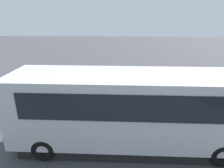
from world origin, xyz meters
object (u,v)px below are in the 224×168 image
object	(u,v)px
spectator_centre	(120,96)
spectator_right	(97,97)
parked_motorcycle_silver	(47,108)
stunt_motorcycle	(93,74)
spectator_left	(137,96)
spectator_far_right	(71,97)
tour_bus	(130,111)
spectator_far_left	(160,97)
traffic_cone	(119,89)

from	to	relation	value
spectator_centre	spectator_right	xyz separation A→B (m)	(1.29, 0.16, -0.02)
parked_motorcycle_silver	stunt_motorcycle	distance (m)	5.25
spectator_left	spectator_far_right	size ratio (longest dim) A/B	1.00
tour_bus	spectator_far_left	distance (m)	3.42
spectator_left	stunt_motorcycle	world-z (taller)	spectator_left
spectator_right	spectator_far_right	world-z (taller)	spectator_far_right
spectator_right	spectator_far_right	size ratio (longest dim) A/B	0.97
spectator_far_left	spectator_centre	xyz separation A→B (m)	(2.26, -0.12, 0.02)
spectator_far_right	tour_bus	bearing A→B (deg)	140.37
spectator_right	tour_bus	bearing A→B (deg)	121.56
spectator_far_left	spectator_far_right	world-z (taller)	spectator_far_right
spectator_far_left	traffic_cone	distance (m)	3.92
traffic_cone	parked_motorcycle_silver	bearing A→B (deg)	40.47
parked_motorcycle_silver	traffic_cone	bearing A→B (deg)	-139.53
tour_bus	parked_motorcycle_silver	size ratio (longest dim) A/B	4.76
tour_bus	stunt_motorcycle	xyz separation A→B (m)	(2.46, -7.26, -0.64)
spectator_far_left	tour_bus	bearing A→B (deg)	56.88
spectator_far_left	spectator_centre	size ratio (longest dim) A/B	0.99
spectator_right	parked_motorcycle_silver	distance (m)	2.87
spectator_left	stunt_motorcycle	bearing A→B (deg)	-55.62
spectator_left	stunt_motorcycle	size ratio (longest dim) A/B	0.96
spectator_far_left	parked_motorcycle_silver	size ratio (longest dim) A/B	0.87
parked_motorcycle_silver	tour_bus	bearing A→B (deg)	151.39
spectator_far_left	spectator_far_right	xyz separation A→B (m)	(4.99, 0.22, 0.03)
spectator_centre	parked_motorcycle_silver	bearing A→B (deg)	6.84
tour_bus	traffic_cone	xyz separation A→B (m)	(0.42, -5.93, -1.34)
spectator_far_left	spectator_right	xyz separation A→B (m)	(3.55, 0.04, -0.01)
spectator_centre	tour_bus	bearing A→B (deg)	98.09
spectator_far_left	spectator_far_right	distance (m)	4.99
spectator_far_right	traffic_cone	world-z (taller)	spectator_far_right
spectator_centre	parked_motorcycle_silver	distance (m)	4.15
spectator_far_left	spectator_centre	distance (m)	2.27
spectator_far_left	parked_motorcycle_silver	distance (m)	6.38
spectator_far_left	spectator_left	size ratio (longest dim) A/B	0.98
parked_motorcycle_silver	spectator_centre	bearing A→B (deg)	-173.16
spectator_centre	stunt_motorcycle	distance (m)	4.78
spectator_far_right	parked_motorcycle_silver	bearing A→B (deg)	6.35
stunt_motorcycle	tour_bus	bearing A→B (deg)	108.71
spectator_far_right	parked_motorcycle_silver	world-z (taller)	spectator_far_right
tour_bus	spectator_left	distance (m)	2.97
parked_motorcycle_silver	traffic_cone	distance (m)	5.37
spectator_far_right	spectator_left	bearing A→B (deg)	-176.05
spectator_left	spectator_right	size ratio (longest dim) A/B	1.03
spectator_right	parked_motorcycle_silver	size ratio (longest dim) A/B	0.86
tour_bus	stunt_motorcycle	world-z (taller)	tour_bus
spectator_left	traffic_cone	world-z (taller)	spectator_left
spectator_far_left	spectator_right	bearing A→B (deg)	0.66
spectator_centre	traffic_cone	size ratio (longest dim) A/B	2.84
spectator_right	parked_motorcycle_silver	bearing A→B (deg)	6.75
spectator_far_right	traffic_cone	xyz separation A→B (m)	(-2.73, -3.33, -0.78)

